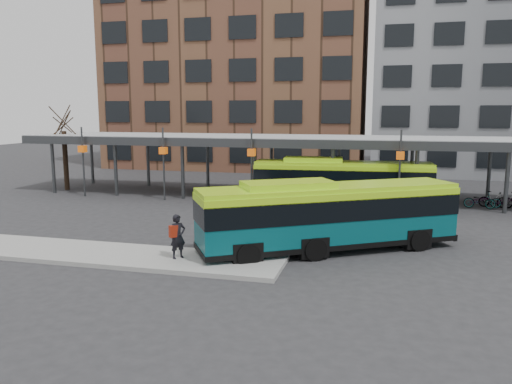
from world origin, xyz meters
name	(u,v)px	position (x,y,z in m)	size (l,w,h in m)	color
ground	(262,247)	(0.00, 0.00, 0.00)	(120.00, 120.00, 0.00)	#28282B
boarding_island	(113,255)	(-5.50, -3.00, 0.09)	(14.00, 3.00, 0.18)	gray
canopy	(306,141)	(-0.06, 12.87, 3.91)	(40.00, 6.53, 4.80)	#999B9E
tree	(65,157)	(-18.00, 12.00, 2.43)	(1.64, 1.64, 5.60)	black
building_brick	(241,62)	(-10.00, 32.00, 11.00)	(26.00, 14.00, 22.00)	brown
building_grey	(506,67)	(16.00, 32.00, 10.00)	(24.00, 14.00, 20.00)	slate
bus_front	(328,214)	(2.84, 0.03, 1.59)	(10.72, 7.77, 3.06)	#074A51
bus_rear	(341,181)	(2.55, 10.72, 1.56)	(11.01, 3.11, 3.00)	#074A51
pedestrian	(178,236)	(-2.66, -3.03, 1.06)	(0.73, 0.75, 1.74)	black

